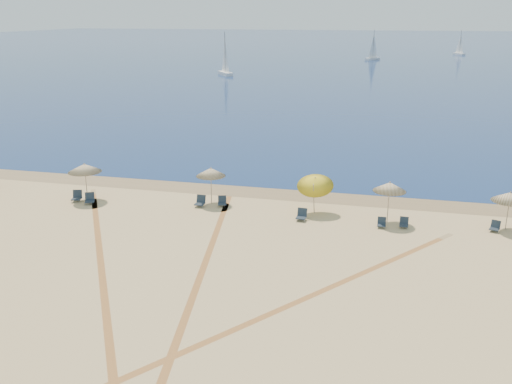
{
  "coord_description": "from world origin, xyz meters",
  "views": [
    {
      "loc": [
        7.74,
        -12.8,
        12.22
      ],
      "look_at": [
        0.0,
        20.0,
        1.3
      ],
      "focal_mm": 38.79,
      "sensor_mm": 36.0,
      "label": 1
    }
  ],
  "objects_px": {
    "chair_9": "(495,227)",
    "sailboat_1": "(225,62)",
    "chair_3": "(90,199)",
    "sailboat_2": "(460,47)",
    "umbrella_1": "(85,168)",
    "umbrella_2": "(211,172)",
    "chair_5": "(222,202)",
    "chair_8": "(404,223)",
    "umbrella_5": "(510,197)",
    "chair_2": "(77,196)",
    "umbrella_3": "(315,182)",
    "chair_4": "(200,201)",
    "chair_7": "(382,223)",
    "sailboat_0": "(373,51)",
    "umbrella_4": "(390,187)",
    "chair_6": "(302,215)"
  },
  "relations": [
    {
      "from": "umbrella_4",
      "to": "sailboat_2",
      "type": "height_order",
      "value": "sailboat_2"
    },
    {
      "from": "umbrella_4",
      "to": "sailboat_2",
      "type": "distance_m",
      "value": 153.47
    },
    {
      "from": "chair_4",
      "to": "chair_7",
      "type": "distance_m",
      "value": 11.85
    },
    {
      "from": "chair_5",
      "to": "sailboat_1",
      "type": "bearing_deg",
      "value": 90.11
    },
    {
      "from": "umbrella_4",
      "to": "chair_9",
      "type": "bearing_deg",
      "value": -0.41
    },
    {
      "from": "sailboat_2",
      "to": "chair_3",
      "type": "bearing_deg",
      "value": -132.62
    },
    {
      "from": "chair_8",
      "to": "sailboat_0",
      "type": "bearing_deg",
      "value": 95.88
    },
    {
      "from": "chair_8",
      "to": "chair_5",
      "type": "bearing_deg",
      "value": 177.14
    },
    {
      "from": "chair_2",
      "to": "chair_7",
      "type": "relative_size",
      "value": 1.41
    },
    {
      "from": "sailboat_1",
      "to": "umbrella_1",
      "type": "bearing_deg",
      "value": -115.0
    },
    {
      "from": "umbrella_1",
      "to": "chair_2",
      "type": "xyz_separation_m",
      "value": [
        -0.54,
        -0.42,
        -1.93
      ]
    },
    {
      "from": "chair_9",
      "to": "umbrella_4",
      "type": "bearing_deg",
      "value": -158.72
    },
    {
      "from": "umbrella_1",
      "to": "chair_2",
      "type": "distance_m",
      "value": 2.05
    },
    {
      "from": "umbrella_4",
      "to": "chair_3",
      "type": "relative_size",
      "value": 2.91
    },
    {
      "from": "umbrella_2",
      "to": "chair_5",
      "type": "bearing_deg",
      "value": -24.36
    },
    {
      "from": "umbrella_2",
      "to": "chair_3",
      "type": "bearing_deg",
      "value": -166.03
    },
    {
      "from": "umbrella_4",
      "to": "chair_7",
      "type": "relative_size",
      "value": 4.37
    },
    {
      "from": "umbrella_4",
      "to": "chair_4",
      "type": "relative_size",
      "value": 3.57
    },
    {
      "from": "umbrella_5",
      "to": "chair_3",
      "type": "distance_m",
      "value": 26.5
    },
    {
      "from": "chair_3",
      "to": "sailboat_1",
      "type": "xyz_separation_m",
      "value": [
        -13.97,
        80.39,
        2.28
      ]
    },
    {
      "from": "chair_9",
      "to": "sailboat_1",
      "type": "distance_m",
      "value": 88.83
    },
    {
      "from": "umbrella_2",
      "to": "chair_7",
      "type": "distance_m",
      "value": 11.59
    },
    {
      "from": "umbrella_2",
      "to": "umbrella_3",
      "type": "bearing_deg",
      "value": -2.71
    },
    {
      "from": "umbrella_3",
      "to": "umbrella_5",
      "type": "xyz_separation_m",
      "value": [
        11.44,
        -0.27,
        -0.01
      ]
    },
    {
      "from": "chair_2",
      "to": "sailboat_2",
      "type": "distance_m",
      "value": 158.25
    },
    {
      "from": "chair_3",
      "to": "sailboat_2",
      "type": "distance_m",
      "value": 158.23
    },
    {
      "from": "umbrella_2",
      "to": "chair_9",
      "type": "height_order",
      "value": "umbrella_2"
    },
    {
      "from": "chair_5",
      "to": "sailboat_0",
      "type": "distance_m",
      "value": 125.63
    },
    {
      "from": "chair_3",
      "to": "chair_9",
      "type": "bearing_deg",
      "value": -22.45
    },
    {
      "from": "umbrella_1",
      "to": "chair_9",
      "type": "height_order",
      "value": "umbrella_1"
    },
    {
      "from": "chair_2",
      "to": "umbrella_4",
      "type": "bearing_deg",
      "value": -12.23
    },
    {
      "from": "umbrella_1",
      "to": "chair_3",
      "type": "distance_m",
      "value": 2.13
    },
    {
      "from": "umbrella_3",
      "to": "chair_4",
      "type": "xyz_separation_m",
      "value": [
        -7.53,
        -0.46,
        -1.73
      ]
    },
    {
      "from": "chair_2",
      "to": "sailboat_1",
      "type": "height_order",
      "value": "sailboat_1"
    },
    {
      "from": "chair_3",
      "to": "umbrella_5",
      "type": "bearing_deg",
      "value": -21.6
    },
    {
      "from": "chair_2",
      "to": "chair_5",
      "type": "bearing_deg",
      "value": -6.72
    },
    {
      "from": "umbrella_5",
      "to": "chair_9",
      "type": "distance_m",
      "value": 1.94
    },
    {
      "from": "chair_9",
      "to": "sailboat_2",
      "type": "height_order",
      "value": "sailboat_2"
    },
    {
      "from": "umbrella_2",
      "to": "chair_7",
      "type": "relative_size",
      "value": 4.19
    },
    {
      "from": "umbrella_1",
      "to": "chair_9",
      "type": "distance_m",
      "value": 26.37
    },
    {
      "from": "umbrella_4",
      "to": "umbrella_5",
      "type": "relative_size",
      "value": 1.1
    },
    {
      "from": "chair_5",
      "to": "umbrella_3",
      "type": "bearing_deg",
      "value": -15.45
    },
    {
      "from": "umbrella_3",
      "to": "sailboat_0",
      "type": "relative_size",
      "value": 0.35
    },
    {
      "from": "chair_6",
      "to": "umbrella_2",
      "type": "bearing_deg",
      "value": 168.29
    },
    {
      "from": "umbrella_5",
      "to": "chair_8",
      "type": "bearing_deg",
      "value": -170.12
    },
    {
      "from": "umbrella_3",
      "to": "sailboat_0",
      "type": "xyz_separation_m",
      "value": [
        -0.5,
        125.42,
        0.37
      ]
    },
    {
      "from": "umbrella_2",
      "to": "chair_3",
      "type": "xyz_separation_m",
      "value": [
        -7.96,
        -1.98,
        -1.85
      ]
    },
    {
      "from": "chair_5",
      "to": "sailboat_2",
      "type": "bearing_deg",
      "value": 62.44
    },
    {
      "from": "chair_7",
      "to": "sailboat_2",
      "type": "distance_m",
      "value": 154.45
    },
    {
      "from": "chair_5",
      "to": "chair_8",
      "type": "relative_size",
      "value": 1.23
    }
  ]
}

